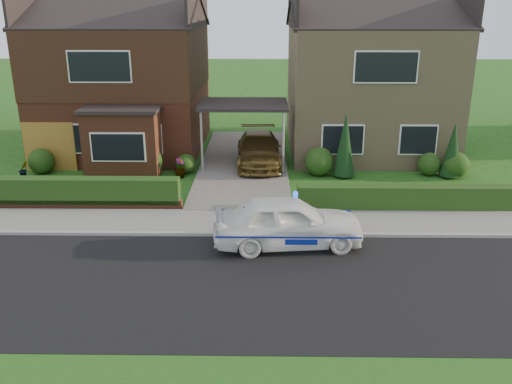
{
  "coord_description": "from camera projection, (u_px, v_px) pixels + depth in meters",
  "views": [
    {
      "loc": [
        0.89,
        -12.33,
        6.82
      ],
      "look_at": [
        0.65,
        3.5,
        1.3
      ],
      "focal_mm": 38.0,
      "sensor_mm": 36.0,
      "label": 1
    }
  ],
  "objects": [
    {
      "name": "sidewalk",
      "position": [
        236.0,
        222.0,
        17.75
      ],
      "size": [
        60.0,
        2.0,
        0.1
      ],
      "primitive_type": "cube",
      "color": "slate",
      "rests_on": "ground"
    },
    {
      "name": "driveway_car",
      "position": [
        259.0,
        149.0,
        23.72
      ],
      "size": [
        2.02,
        4.68,
        1.34
      ],
      "primitive_type": "imported",
      "rotation": [
        0.0,
        0.0,
        0.03
      ],
      "color": "brown",
      "rests_on": "driveway"
    },
    {
      "name": "shrub_right_mid",
      "position": [
        429.0,
        164.0,
        22.6
      ],
      "size": [
        0.96,
        0.96,
        0.96
      ],
      "primitive_type": "sphere",
      "color": "#153611",
      "rests_on": "ground"
    },
    {
      "name": "shrub_left_near",
      "position": [
        186.0,
        164.0,
        22.86
      ],
      "size": [
        0.84,
        0.84,
        0.84
      ],
      "primitive_type": "sphere",
      "color": "#153611",
      "rests_on": "ground"
    },
    {
      "name": "shrub_right_near",
      "position": [
        319.0,
        162.0,
        22.53
      ],
      "size": [
        1.2,
        1.2,
        1.2
      ],
      "primitive_type": "sphere",
      "color": "#153611",
      "rests_on": "ground"
    },
    {
      "name": "house_right",
      "position": [
        367.0,
        74.0,
        25.82
      ],
      "size": [
        7.5,
        8.06,
        7.25
      ],
      "color": "tan",
      "rests_on": "ground"
    },
    {
      "name": "driveway",
      "position": [
        244.0,
        163.0,
        24.26
      ],
      "size": [
        3.8,
        12.0,
        0.12
      ],
      "primitive_type": "cube",
      "color": "#666059",
      "rests_on": "ground"
    },
    {
      "name": "garage_door",
      "position": [
        50.0,
        147.0,
        23.07
      ],
      "size": [
        2.2,
        0.1,
        2.1
      ],
      "primitive_type": "cube",
      "color": "brown",
      "rests_on": "ground"
    },
    {
      "name": "shrub_left_far",
      "position": [
        41.0,
        161.0,
        22.81
      ],
      "size": [
        1.08,
        1.08,
        1.08
      ],
      "primitive_type": "sphere",
      "color": "#153611",
      "rests_on": "ground"
    },
    {
      "name": "dwarf_wall",
      "position": [
        72.0,
        204.0,
        18.92
      ],
      "size": [
        7.7,
        0.25,
        0.36
      ],
      "primitive_type": "cube",
      "color": "brown",
      "rests_on": "ground"
    },
    {
      "name": "potted_plant_a",
      "position": [
        21.0,
        193.0,
        19.56
      ],
      "size": [
        0.43,
        0.35,
        0.69
      ],
      "primitive_type": "imported",
      "rotation": [
        0.0,
        0.0,
        -0.34
      ],
      "color": "gray",
      "rests_on": "ground"
    },
    {
      "name": "hedge_right",
      "position": [
        404.0,
        210.0,
        18.87
      ],
      "size": [
        7.5,
        0.55,
        0.8
      ],
      "primitive_type": "cube",
      "color": "#153611",
      "rests_on": "ground"
    },
    {
      "name": "potted_plant_b",
      "position": [
        24.0,
        170.0,
        22.24
      ],
      "size": [
        0.51,
        0.49,
        0.72
      ],
      "primitive_type": "imported",
      "rotation": [
        0.0,
        0.0,
        0.94
      ],
      "color": "gray",
      "rests_on": "ground"
    },
    {
      "name": "kerb",
      "position": [
        235.0,
        234.0,
        16.76
      ],
      "size": [
        60.0,
        0.16,
        0.12
      ],
      "primitive_type": "cube",
      "color": "#9E9993",
      "rests_on": "ground"
    },
    {
      "name": "ground",
      "position": [
        229.0,
        284.0,
        13.9
      ],
      "size": [
        120.0,
        120.0,
        0.0
      ],
      "primitive_type": "plane",
      "color": "#195115",
      "rests_on": "ground"
    },
    {
      "name": "potted_plant_c",
      "position": [
        180.0,
        168.0,
        22.3
      ],
      "size": [
        0.61,
        0.61,
        0.81
      ],
      "primitive_type": "imported",
      "rotation": [
        0.0,
        0.0,
        1.11
      ],
      "color": "gray",
      "rests_on": "ground"
    },
    {
      "name": "police_car",
      "position": [
        288.0,
        222.0,
        15.89
      ],
      "size": [
        4.04,
        4.55,
        1.66
      ],
      "rotation": [
        0.0,
        0.0,
        1.68
      ],
      "color": "white",
      "rests_on": "ground"
    },
    {
      "name": "shrub_left_mid",
      "position": [
        146.0,
        160.0,
        22.52
      ],
      "size": [
        1.32,
        1.32,
        1.32
      ],
      "primitive_type": "sphere",
      "color": "#153611",
      "rests_on": "ground"
    },
    {
      "name": "house_left",
      "position": [
        125.0,
        70.0,
        25.85
      ],
      "size": [
        7.5,
        9.53,
        7.25
      ],
      "color": "brown",
      "rests_on": "ground"
    },
    {
      "name": "hedge_left",
      "position": [
        74.0,
        208.0,
        19.12
      ],
      "size": [
        7.5,
        0.55,
        0.9
      ],
      "primitive_type": "cube",
      "color": "#153611",
      "rests_on": "ground"
    },
    {
      "name": "road",
      "position": [
        229.0,
        284.0,
        13.9
      ],
      "size": [
        60.0,
        6.0,
        0.02
      ],
      "primitive_type": "cube",
      "color": "black",
      "rests_on": "ground"
    },
    {
      "name": "shrub_right_far",
      "position": [
        456.0,
        165.0,
        22.28
      ],
      "size": [
        1.08,
        1.08,
        1.08
      ],
      "primitive_type": "sphere",
      "color": "#153611",
      "rests_on": "ground"
    },
    {
      "name": "carport_link",
      "position": [
        243.0,
        106.0,
        23.37
      ],
      "size": [
        3.8,
        3.0,
        2.77
      ],
      "color": "black",
      "rests_on": "ground"
    },
    {
      "name": "conifer_a",
      "position": [
        345.0,
        147.0,
        22.1
      ],
      "size": [
        0.9,
        0.9,
        2.6
      ],
      "primitive_type": "cone",
      "color": "black",
      "rests_on": "ground"
    },
    {
      "name": "conifer_b",
      "position": [
        452.0,
        152.0,
        22.1
      ],
      "size": [
        0.9,
        0.9,
        2.2
      ],
      "primitive_type": "cone",
      "color": "black",
      "rests_on": "ground"
    }
  ]
}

